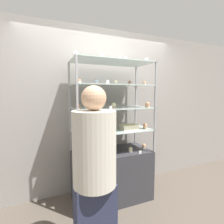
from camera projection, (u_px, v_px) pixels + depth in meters
name	position (u px, v px, depth m)	size (l,w,h in m)	color
ground_plane	(112.00, 199.00, 2.63)	(20.00, 20.00, 0.00)	brown
back_wall	(102.00, 110.00, 2.88)	(8.00, 0.05, 2.60)	gray
display_base	(112.00, 175.00, 2.59)	(1.12, 0.55, 0.74)	#333338
display_riser_lower	(112.00, 131.00, 2.52)	(1.12, 0.55, 0.32)	#99999E
display_riser_middle	(112.00, 109.00, 2.49)	(1.12, 0.55, 0.32)	#99999E
display_riser_upper	(112.00, 86.00, 2.45)	(1.12, 0.55, 0.32)	#99999E
display_riser_top	(112.00, 63.00, 2.42)	(1.12, 0.55, 0.32)	#99999E
layer_cake_centerpiece	(107.00, 147.00, 2.60)	(0.19, 0.19, 0.10)	#C66660
sheet_cake_frosted	(129.00, 127.00, 2.55)	(0.25, 0.18, 0.07)	beige
cupcake_0	(80.00, 156.00, 2.25)	(0.06, 0.06, 0.07)	white
cupcake_1	(99.00, 154.00, 2.32)	(0.06, 0.06, 0.07)	white
cupcake_2	(131.00, 150.00, 2.52)	(0.06, 0.06, 0.07)	beige
cupcake_3	(144.00, 146.00, 2.69)	(0.06, 0.06, 0.07)	#CCB28C
price_tag_0	(140.00, 152.00, 2.44)	(0.04, 0.00, 0.04)	white
cupcake_4	(78.00, 131.00, 2.28)	(0.06, 0.06, 0.08)	white
cupcake_5	(101.00, 129.00, 2.40)	(0.06, 0.06, 0.08)	beige
cupcake_6	(145.00, 126.00, 2.60)	(0.06, 0.06, 0.08)	#CCB28C
price_tag_1	(112.00, 132.00, 2.24)	(0.04, 0.00, 0.04)	white
cupcake_7	(78.00, 107.00, 2.20)	(0.07, 0.07, 0.08)	beige
cupcake_8	(114.00, 105.00, 2.41)	(0.07, 0.07, 0.08)	#CCB28C
cupcake_9	(147.00, 105.00, 2.54)	(0.07, 0.07, 0.08)	#CCB28C
price_tag_2	(111.00, 108.00, 2.20)	(0.04, 0.00, 0.04)	white
cupcake_10	(79.00, 81.00, 2.12)	(0.05, 0.05, 0.06)	white
cupcake_11	(97.00, 82.00, 2.25)	(0.05, 0.05, 0.06)	white
cupcake_12	(115.00, 82.00, 2.33)	(0.05, 0.05, 0.06)	beige
cupcake_13	(130.00, 83.00, 2.48)	(0.05, 0.05, 0.06)	beige
cupcake_14	(145.00, 83.00, 2.58)	(0.05, 0.05, 0.06)	beige
price_tag_3	(108.00, 82.00, 2.15)	(0.04, 0.00, 0.04)	white
cupcake_15	(76.00, 54.00, 2.13)	(0.06, 0.06, 0.07)	#CCB28C
cupcake_16	(102.00, 57.00, 2.27)	(0.06, 0.06, 0.07)	white
cupcake_17	(125.00, 59.00, 2.43)	(0.06, 0.06, 0.07)	white
cupcake_18	(146.00, 60.00, 2.52)	(0.06, 0.06, 0.07)	beige
price_tag_4	(120.00, 56.00, 2.18)	(0.04, 0.00, 0.04)	white
donut_glazed	(88.00, 58.00, 2.28)	(0.13, 0.13, 0.03)	#EFB2BC
customer_figure	(95.00, 172.00, 1.55)	(0.38, 0.38, 1.65)	#282D47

